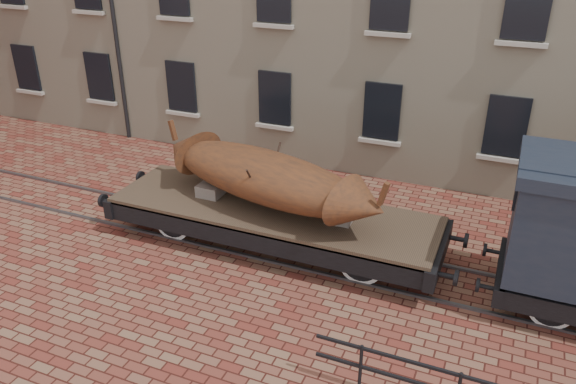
% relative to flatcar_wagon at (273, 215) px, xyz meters
% --- Properties ---
extents(ground, '(90.00, 90.00, 0.00)m').
position_rel_flatcar_wagon_xyz_m(ground, '(0.35, 0.00, -0.85)').
color(ground, maroon).
extents(rail_track, '(30.00, 1.52, 0.06)m').
position_rel_flatcar_wagon_xyz_m(rail_track, '(0.35, 0.00, -0.82)').
color(rail_track, '#59595E').
rests_on(rail_track, ground).
extents(flatcar_wagon, '(9.06, 2.46, 1.37)m').
position_rel_flatcar_wagon_xyz_m(flatcar_wagon, '(0.00, 0.00, 0.00)').
color(flatcar_wagon, '#4B3726').
rests_on(flatcar_wagon, ground).
extents(iron_boat, '(6.42, 3.11, 1.55)m').
position_rel_flatcar_wagon_xyz_m(iron_boat, '(-0.19, -0.00, 1.02)').
color(iron_boat, brown).
rests_on(iron_boat, flatcar_wagon).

